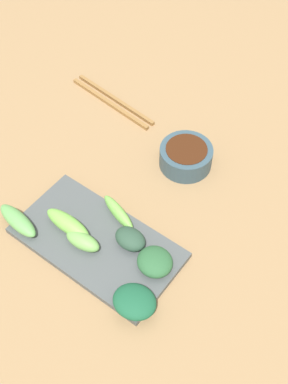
# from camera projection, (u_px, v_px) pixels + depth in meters

# --- Properties ---
(tabletop) EXTENTS (2.10, 2.10, 0.02)m
(tabletop) POSITION_uv_depth(u_px,v_px,m) (144.00, 206.00, 0.92)
(tabletop) COLOR #90704B
(tabletop) RESTS_ON ground
(sauce_bowl) EXTENTS (0.10, 0.10, 0.04)m
(sauce_bowl) POSITION_uv_depth(u_px,v_px,m) (186.00, 156.00, 0.95)
(sauce_bowl) COLOR #324A57
(sauce_bowl) RESTS_ON tabletop
(serving_plate) EXTENTS (0.16, 0.29, 0.01)m
(serving_plate) POSITION_uv_depth(u_px,v_px,m) (97.00, 243.00, 0.85)
(serving_plate) COLOR #474D4F
(serving_plate) RESTS_ON tabletop
(broccoli_leafy_0) EXTENTS (0.07, 0.08, 0.03)m
(broccoli_leafy_0) POSITION_uv_depth(u_px,v_px,m) (155.00, 262.00, 0.81)
(broccoli_leafy_0) COLOR #295A33
(broccoli_leafy_0) RESTS_ON serving_plate
(broccoli_leafy_1) EXTENTS (0.04, 0.06, 0.03)m
(broccoli_leafy_1) POSITION_uv_depth(u_px,v_px,m) (130.00, 239.00, 0.83)
(broccoli_leafy_1) COLOR #294635
(broccoli_leafy_1) RESTS_ON serving_plate
(broccoli_stalk_2) EXTENTS (0.04, 0.07, 0.03)m
(broccoli_stalk_2) POSITION_uv_depth(u_px,v_px,m) (83.00, 241.00, 0.83)
(broccoli_stalk_2) COLOR #6CA951
(broccoli_stalk_2) RESTS_ON serving_plate
(broccoli_stalk_3) EXTENTS (0.05, 0.09, 0.03)m
(broccoli_stalk_3) POSITION_uv_depth(u_px,v_px,m) (118.00, 212.00, 0.87)
(broccoli_stalk_3) COLOR #73BB4C
(broccoli_stalk_3) RESTS_ON serving_plate
(broccoli_stalk_4) EXTENTS (0.03, 0.10, 0.03)m
(broccoli_stalk_4) POSITION_uv_depth(u_px,v_px,m) (68.00, 224.00, 0.85)
(broccoli_stalk_4) COLOR #74BB49
(broccoli_stalk_4) RESTS_ON serving_plate
(broccoli_leafy_5) EXTENTS (0.07, 0.08, 0.03)m
(broccoli_leafy_5) POSITION_uv_depth(u_px,v_px,m) (135.00, 302.00, 0.76)
(broccoli_leafy_5) COLOR #195235
(broccoli_leafy_5) RESTS_ON serving_plate
(broccoli_stalk_6) EXTENTS (0.04, 0.10, 0.03)m
(broccoli_stalk_6) POSITION_uv_depth(u_px,v_px,m) (18.00, 221.00, 0.86)
(broccoli_stalk_6) COLOR #5FA053
(broccoli_stalk_6) RESTS_ON serving_plate
(chopsticks) EXTENTS (0.05, 0.23, 0.01)m
(chopsticks) POSITION_uv_depth(u_px,v_px,m) (112.00, 101.00, 1.08)
(chopsticks) COLOR olive
(chopsticks) RESTS_ON tabletop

